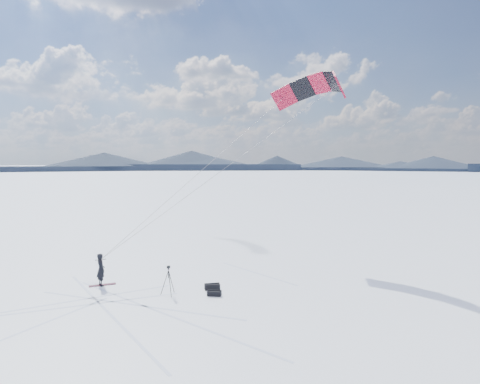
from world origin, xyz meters
name	(u,v)px	position (x,y,z in m)	size (l,w,h in m)	color
ground	(161,290)	(0.00, 0.00, 0.00)	(1800.00, 1800.00, 0.00)	white
horizon_hills	(160,236)	(0.00, 0.00, 2.78)	(704.00, 704.42, 8.00)	#15202E
snow_tracks	(167,290)	(0.33, 0.01, 0.00)	(17.62, 10.25, 0.01)	#B0BFDF
snowkiter	(101,286)	(-2.84, 1.82, 0.00)	(0.62, 0.41, 1.71)	black
snowboard	(102,285)	(-2.79, 1.85, 0.02)	(1.35, 0.25, 0.04)	maroon
tripod	(169,276)	(0.28, -0.81, 0.93)	(0.72, 0.68, 1.44)	black
gear_bag_a	(212,286)	(2.51, -0.71, 0.15)	(0.81, 0.45, 0.34)	black
gear_bag_b	(214,293)	(2.35, -1.69, 0.13)	(0.74, 0.59, 0.30)	black
power_kite	(313,88)	(11.00, 4.30, 11.47)	(15.24, 6.97, 11.12)	#B0122E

